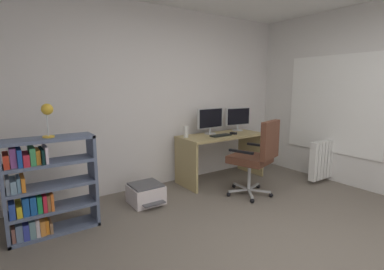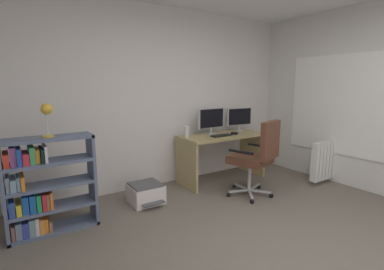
{
  "view_description": "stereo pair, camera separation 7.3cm",
  "coord_description": "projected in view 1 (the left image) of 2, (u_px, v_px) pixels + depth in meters",
  "views": [
    {
      "loc": [
        -1.98,
        -1.26,
        1.5
      ],
      "look_at": [
        0.12,
        1.8,
        0.84
      ],
      "focal_mm": 26.67,
      "sensor_mm": 36.0,
      "label": 1
    },
    {
      "loc": [
        -1.92,
        -1.3,
        1.5
      ],
      "look_at": [
        0.12,
        1.8,
        0.84
      ],
      "focal_mm": 26.67,
      "sensor_mm": 36.0,
      "label": 2
    }
  ],
  "objects": [
    {
      "name": "window_pane",
      "position": [
        334.0,
        105.0,
        4.37
      ],
      "size": [
        0.01,
        1.43,
        1.4
      ],
      "primitive_type": "cube",
      "color": "white"
    },
    {
      "name": "printer",
      "position": [
        146.0,
        193.0,
        3.65
      ],
      "size": [
        0.4,
        0.47,
        0.26
      ],
      "color": "silver",
      "rests_on": "ground"
    },
    {
      "name": "window_frame",
      "position": [
        334.0,
        105.0,
        4.36
      ],
      "size": [
        0.02,
        1.51,
        1.48
      ],
      "primitive_type": "cube",
      "color": "white"
    },
    {
      "name": "desk",
      "position": [
        221.0,
        147.0,
        4.49
      ],
      "size": [
        1.37,
        0.6,
        0.73
      ],
      "color": "tan",
      "rests_on": "ground"
    },
    {
      "name": "ground_plane",
      "position": [
        302.0,
        267.0,
        2.39
      ],
      "size": [
        4.6,
        4.96,
        0.02
      ],
      "primitive_type": "cube",
      "color": "#6A6056",
      "rests_on": "ground"
    },
    {
      "name": "monitor_main",
      "position": [
        210.0,
        119.0,
        4.48
      ],
      "size": [
        0.5,
        0.18,
        0.41
      ],
      "color": "#B2B5B7",
      "rests_on": "desk"
    },
    {
      "name": "desktop_speaker",
      "position": [
        186.0,
        132.0,
        4.2
      ],
      "size": [
        0.07,
        0.07,
        0.17
      ],
      "primitive_type": "cylinder",
      "color": "silver",
      "rests_on": "desk"
    },
    {
      "name": "desk_lamp",
      "position": [
        47.0,
        113.0,
        2.76
      ],
      "size": [
        0.12,
        0.11,
        0.33
      ],
      "color": "gold",
      "rests_on": "bookshelf"
    },
    {
      "name": "wall_back",
      "position": [
        157.0,
        98.0,
        4.21
      ],
      "size": [
        4.6,
        0.1,
        2.61
      ],
      "primitive_type": "cube",
      "color": "silver",
      "rests_on": "ground"
    },
    {
      "name": "computer_mouse",
      "position": [
        233.0,
        133.0,
        4.48
      ],
      "size": [
        0.08,
        0.11,
        0.03
      ],
      "primitive_type": "cube",
      "rotation": [
        0.0,
        0.0,
        0.24
      ],
      "color": "black",
      "rests_on": "desk"
    },
    {
      "name": "monitor_secondary",
      "position": [
        238.0,
        117.0,
        4.81
      ],
      "size": [
        0.48,
        0.18,
        0.39
      ],
      "color": "#B2B5B7",
      "rests_on": "desk"
    },
    {
      "name": "office_chair",
      "position": [
        257.0,
        154.0,
        3.8
      ],
      "size": [
        0.63,
        0.69,
        1.05
      ],
      "color": "#B7BABC",
      "rests_on": "ground"
    },
    {
      "name": "radiator",
      "position": [
        326.0,
        159.0,
        4.46
      ],
      "size": [
        0.74,
        0.1,
        0.59
      ],
      "color": "white",
      "rests_on": "ground"
    },
    {
      "name": "keyboard",
      "position": [
        221.0,
        135.0,
        4.33
      ],
      "size": [
        0.34,
        0.14,
        0.02
      ],
      "primitive_type": "cube",
      "rotation": [
        0.0,
        0.0,
        0.03
      ],
      "color": "black",
      "rests_on": "desk"
    },
    {
      "name": "bookshelf",
      "position": [
        42.0,
        190.0,
        2.83
      ],
      "size": [
        0.85,
        0.29,
        0.99
      ],
      "color": "slate",
      "rests_on": "ground"
    }
  ]
}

